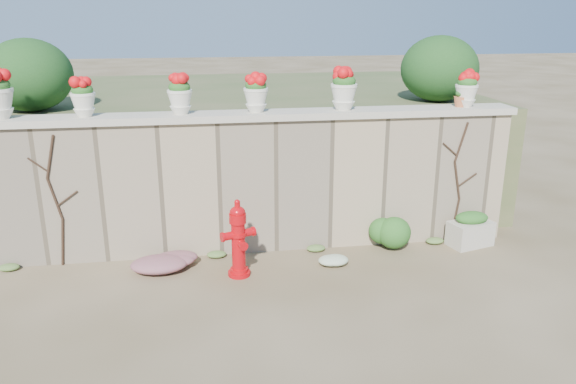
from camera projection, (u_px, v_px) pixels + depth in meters
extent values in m
plane|color=brown|center=(261.00, 305.00, 6.97)|extent=(80.00, 80.00, 0.00)
cube|color=gray|center=(247.00, 186.00, 8.36)|extent=(8.00, 0.40, 2.00)
cube|color=beige|center=(246.00, 116.00, 8.03)|extent=(8.10, 0.52, 0.10)
cube|color=#384C23|center=(234.00, 140.00, 11.37)|extent=(9.00, 6.00, 2.00)
ellipsoid|color=#143814|center=(29.00, 75.00, 8.55)|extent=(1.30, 1.30, 1.10)
ellipsoid|color=#143814|center=(439.00, 69.00, 9.50)|extent=(1.30, 1.30, 1.10)
cylinder|color=black|center=(63.00, 242.00, 7.96)|extent=(0.12, 0.04, 0.70)
cylinder|color=black|center=(55.00, 199.00, 7.76)|extent=(0.17, 0.04, 0.61)
cylinder|color=black|center=(50.00, 157.00, 7.58)|extent=(0.18, 0.04, 0.61)
cylinder|color=black|center=(67.00, 198.00, 7.78)|extent=(0.30, 0.02, 0.22)
cylinder|color=black|center=(37.00, 165.00, 7.58)|extent=(0.25, 0.02, 0.21)
cylinder|color=black|center=(455.00, 220.00, 8.82)|extent=(0.12, 0.04, 0.70)
cylinder|color=black|center=(457.00, 180.00, 8.62)|extent=(0.17, 0.04, 0.61)
cylinder|color=black|center=(461.00, 142.00, 8.43)|extent=(0.18, 0.04, 0.61)
cylinder|color=black|center=(467.00, 180.00, 8.64)|extent=(0.30, 0.02, 0.22)
cylinder|color=black|center=(450.00, 149.00, 8.44)|extent=(0.25, 0.02, 0.21)
cylinder|color=#B7070D|center=(239.00, 273.00, 7.75)|extent=(0.31, 0.31, 0.06)
cylinder|color=#B7070D|center=(238.00, 246.00, 7.62)|extent=(0.19, 0.19, 0.68)
cylinder|color=#B7070D|center=(238.00, 234.00, 7.57)|extent=(0.23, 0.23, 0.04)
cylinder|color=#B7070D|center=(238.00, 218.00, 7.50)|extent=(0.23, 0.23, 0.13)
ellipsoid|color=#B7070D|center=(237.00, 210.00, 7.47)|extent=(0.21, 0.21, 0.15)
cylinder|color=#B7070D|center=(237.00, 204.00, 7.44)|extent=(0.08, 0.08, 0.11)
cylinder|color=#B7070D|center=(228.00, 236.00, 7.50)|extent=(0.18, 0.16, 0.11)
cylinder|color=#B7070D|center=(249.00, 232.00, 7.64)|extent=(0.18, 0.16, 0.11)
cylinder|color=#B7070D|center=(242.00, 245.00, 7.51)|extent=(0.13, 0.14, 0.10)
cube|color=beige|center=(470.00, 233.00, 8.70)|extent=(0.74, 0.55, 0.38)
ellipsoid|color=#1E5119|center=(472.00, 218.00, 8.62)|extent=(0.57, 0.43, 0.20)
ellipsoid|color=#1E5119|center=(385.00, 229.00, 8.54)|extent=(0.66, 0.59, 0.63)
ellipsoid|color=#AC226E|center=(164.00, 260.00, 7.89)|extent=(1.03, 0.69, 0.27)
ellipsoid|color=white|center=(331.00, 261.00, 7.96)|extent=(0.53, 0.43, 0.19)
ellipsoid|color=#1E5119|center=(82.00, 90.00, 7.59)|extent=(0.29, 0.29, 0.17)
ellipsoid|color=red|center=(82.00, 85.00, 7.57)|extent=(0.25, 0.25, 0.18)
ellipsoid|color=#1E5119|center=(179.00, 87.00, 7.77)|extent=(0.30, 0.30, 0.18)
ellipsoid|color=red|center=(179.00, 82.00, 7.75)|extent=(0.26, 0.26, 0.19)
ellipsoid|color=#1E5119|center=(256.00, 85.00, 7.93)|extent=(0.30, 0.30, 0.18)
ellipsoid|color=red|center=(256.00, 80.00, 7.90)|extent=(0.27, 0.27, 0.19)
ellipsoid|color=#1E5119|center=(344.00, 81.00, 8.10)|extent=(0.33, 0.33, 0.20)
ellipsoid|color=red|center=(344.00, 75.00, 8.07)|extent=(0.29, 0.29, 0.21)
ellipsoid|color=#1E5119|center=(467.00, 82.00, 8.39)|extent=(0.29, 0.29, 0.18)
ellipsoid|color=red|center=(468.00, 77.00, 8.37)|extent=(0.26, 0.26, 0.18)
ellipsoid|color=#1E5119|center=(461.00, 94.00, 8.43)|extent=(0.17, 0.17, 0.12)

